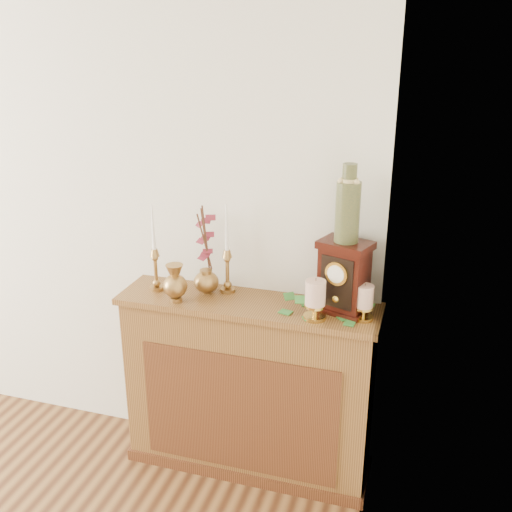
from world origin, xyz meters
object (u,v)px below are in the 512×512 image
(bud_vase, at_px, (175,283))
(candlestick_center, at_px, (227,264))
(candlestick_left, at_px, (155,263))
(mantel_clock, at_px, (344,278))
(ceramic_vase, at_px, (348,207))
(ginger_jar, at_px, (206,251))

(bud_vase, bearing_deg, candlestick_center, 41.52)
(candlestick_left, height_order, mantel_clock, candlestick_left)
(ceramic_vase, bearing_deg, ginger_jar, 176.75)
(ginger_jar, distance_m, ceramic_vase, 0.72)
(candlestick_center, distance_m, bud_vase, 0.27)
(candlestick_center, height_order, ceramic_vase, ceramic_vase)
(ginger_jar, height_order, ceramic_vase, ceramic_vase)
(ceramic_vase, bearing_deg, candlestick_center, 175.19)
(ginger_jar, bearing_deg, candlestick_left, -164.02)
(bud_vase, height_order, ceramic_vase, ceramic_vase)
(candlestick_center, bearing_deg, ginger_jar, -174.49)
(ginger_jar, bearing_deg, candlestick_center, 5.51)
(candlestick_left, distance_m, ceramic_vase, 0.97)
(bud_vase, xyz_separation_m, ceramic_vase, (0.76, 0.13, 0.39))
(mantel_clock, bearing_deg, candlestick_center, -166.24)
(candlestick_left, height_order, ginger_jar, ginger_jar)
(candlestick_left, xyz_separation_m, mantel_clock, (0.90, 0.03, 0.02))
(candlestick_left, height_order, ceramic_vase, ceramic_vase)
(candlestick_left, bearing_deg, mantel_clock, 1.75)
(candlestick_left, distance_m, ginger_jar, 0.26)
(bud_vase, distance_m, ginger_jar, 0.22)
(mantel_clock, relative_size, ceramic_vase, 0.98)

